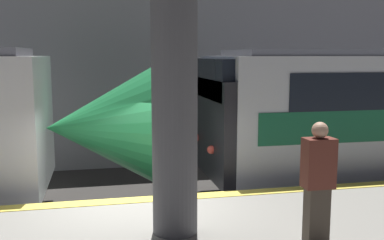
{
  "coord_description": "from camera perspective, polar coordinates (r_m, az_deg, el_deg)",
  "views": [
    {
      "loc": [
        -0.51,
        -7.27,
        3.39
      ],
      "look_at": [
        1.21,
        0.84,
        2.19
      ],
      "focal_mm": 42.0,
      "sensor_mm": 36.0,
      "label": 1
    }
  ],
  "objects": [
    {
      "name": "station_rear_barrier",
      "position": [
        13.55,
        -9.86,
        5.33
      ],
      "size": [
        50.0,
        0.15,
        5.46
      ],
      "color": "#939399",
      "rests_on": "ground"
    },
    {
      "name": "support_pillar_near",
      "position": [
        5.8,
        -2.25,
        4.37
      ],
      "size": [
        0.6,
        0.6,
        3.93
      ],
      "color": "#56565B",
      "rests_on": "platform"
    },
    {
      "name": "person_waiting",
      "position": [
        5.86,
        15.69,
        -7.4
      ],
      "size": [
        0.38,
        0.24,
        1.55
      ],
      "color": "#473D33",
      "rests_on": "platform"
    }
  ]
}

